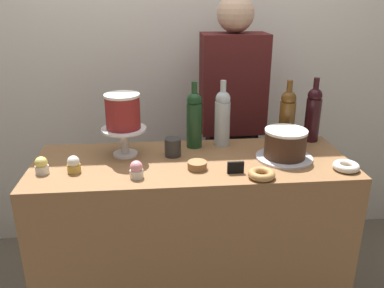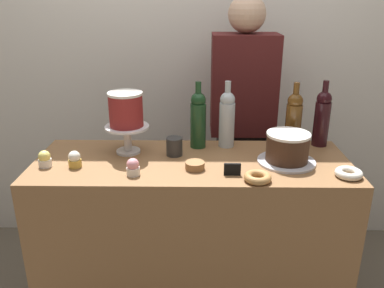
# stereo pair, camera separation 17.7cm
# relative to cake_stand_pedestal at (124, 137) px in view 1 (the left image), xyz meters

# --- Properties ---
(back_wall) EXTENTS (6.00, 0.05, 2.60)m
(back_wall) POSITION_rel_cake_stand_pedestal_xyz_m (0.31, 0.74, 0.32)
(back_wall) COLOR silver
(back_wall) RESTS_ON ground_plane
(display_counter) EXTENTS (1.43, 0.53, 0.89)m
(display_counter) POSITION_rel_cake_stand_pedestal_xyz_m (0.31, -0.09, -0.53)
(display_counter) COLOR brown
(display_counter) RESTS_ON ground_plane
(cake_stand_pedestal) EXTENTS (0.21, 0.21, 0.13)m
(cake_stand_pedestal) POSITION_rel_cake_stand_pedestal_xyz_m (0.00, 0.00, 0.00)
(cake_stand_pedestal) COLOR silver
(cake_stand_pedestal) RESTS_ON display_counter
(white_layer_cake) EXTENTS (0.16, 0.16, 0.16)m
(white_layer_cake) POSITION_rel_cake_stand_pedestal_xyz_m (0.00, -0.00, 0.12)
(white_layer_cake) COLOR maroon
(white_layer_cake) RESTS_ON cake_stand_pedestal
(silver_serving_platter) EXTENTS (0.26, 0.26, 0.01)m
(silver_serving_platter) POSITION_rel_cake_stand_pedestal_xyz_m (0.73, -0.11, -0.09)
(silver_serving_platter) COLOR silver
(silver_serving_platter) RESTS_ON display_counter
(chocolate_round_cake) EXTENTS (0.19, 0.19, 0.13)m
(chocolate_round_cake) POSITION_rel_cake_stand_pedestal_xyz_m (0.73, -0.11, -0.02)
(chocolate_round_cake) COLOR #3D2619
(chocolate_round_cake) RESTS_ON silver_serving_platter
(wine_bottle_dark_red) EXTENTS (0.08, 0.08, 0.33)m
(wine_bottle_dark_red) POSITION_rel_cake_stand_pedestal_xyz_m (0.94, 0.11, 0.05)
(wine_bottle_dark_red) COLOR black
(wine_bottle_dark_red) RESTS_ON display_counter
(wine_bottle_clear) EXTENTS (0.08, 0.08, 0.33)m
(wine_bottle_clear) POSITION_rel_cake_stand_pedestal_xyz_m (0.47, 0.09, 0.05)
(wine_bottle_clear) COLOR #B2BCC1
(wine_bottle_clear) RESTS_ON display_counter
(wine_bottle_green) EXTENTS (0.08, 0.08, 0.33)m
(wine_bottle_green) POSITION_rel_cake_stand_pedestal_xyz_m (0.33, 0.08, 0.05)
(wine_bottle_green) COLOR #193D1E
(wine_bottle_green) RESTS_ON display_counter
(wine_bottle_amber) EXTENTS (0.08, 0.08, 0.33)m
(wine_bottle_amber) POSITION_rel_cake_stand_pedestal_xyz_m (0.79, 0.07, 0.05)
(wine_bottle_amber) COLOR #5B3814
(wine_bottle_amber) RESTS_ON display_counter
(cupcake_lemon) EXTENTS (0.06, 0.06, 0.07)m
(cupcake_lemon) POSITION_rel_cake_stand_pedestal_xyz_m (-0.34, -0.17, -0.06)
(cupcake_lemon) COLOR white
(cupcake_lemon) RESTS_ON display_counter
(cupcake_vanilla) EXTENTS (0.06, 0.06, 0.07)m
(cupcake_vanilla) POSITION_rel_cake_stand_pedestal_xyz_m (-0.20, -0.17, -0.06)
(cupcake_vanilla) COLOR gold
(cupcake_vanilla) RESTS_ON display_counter
(cupcake_strawberry) EXTENTS (0.06, 0.06, 0.07)m
(cupcake_strawberry) POSITION_rel_cake_stand_pedestal_xyz_m (0.06, -0.25, -0.06)
(cupcake_strawberry) COLOR white
(cupcake_strawberry) RESTS_ON display_counter
(donut_sugar) EXTENTS (0.11, 0.11, 0.03)m
(donut_sugar) POSITION_rel_cake_stand_pedestal_xyz_m (0.95, -0.26, -0.07)
(donut_sugar) COLOR silver
(donut_sugar) RESTS_ON display_counter
(donut_maple) EXTENTS (0.11, 0.11, 0.03)m
(donut_maple) POSITION_rel_cake_stand_pedestal_xyz_m (0.57, -0.30, -0.07)
(donut_maple) COLOR #B27F47
(donut_maple) RESTS_ON display_counter
(cookie_stack) EXTENTS (0.08, 0.08, 0.03)m
(cookie_stack) POSITION_rel_cake_stand_pedestal_xyz_m (0.32, -0.19, -0.07)
(cookie_stack) COLOR olive
(cookie_stack) RESTS_ON display_counter
(price_sign_chalkboard) EXTENTS (0.07, 0.01, 0.05)m
(price_sign_chalkboard) POSITION_rel_cake_stand_pedestal_xyz_m (0.47, -0.25, -0.06)
(price_sign_chalkboard) COLOR black
(price_sign_chalkboard) RESTS_ON display_counter
(coffee_cup_ceramic) EXTENTS (0.08, 0.08, 0.08)m
(coffee_cup_ceramic) POSITION_rel_cake_stand_pedestal_xyz_m (0.22, -0.03, -0.05)
(coffee_cup_ceramic) COLOR #282828
(coffee_cup_ceramic) RESTS_ON display_counter
(barista_figure) EXTENTS (0.36, 0.22, 1.60)m
(barista_figure) POSITION_rel_cake_stand_pedestal_xyz_m (0.59, 0.43, -0.14)
(barista_figure) COLOR black
(barista_figure) RESTS_ON ground_plane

